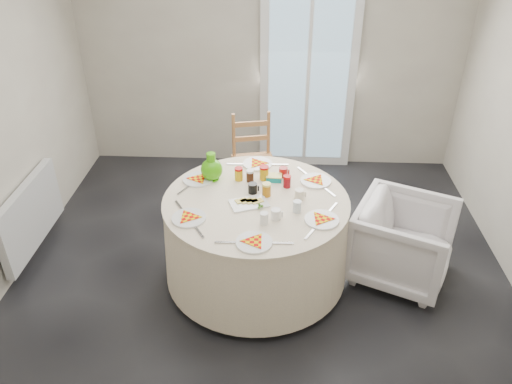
{
  "coord_description": "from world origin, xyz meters",
  "views": [
    {
      "loc": [
        0.11,
        -3.14,
        2.73
      ],
      "look_at": [
        -0.05,
        -0.02,
        0.8
      ],
      "focal_mm": 35.0,
      "sensor_mm": 36.0,
      "label": 1
    }
  ],
  "objects_px": {
    "wooden_chair": "(254,160)",
    "green_pitcher": "(211,164)",
    "radiator": "(31,215)",
    "armchair": "(404,236)",
    "table": "(256,238)"
  },
  "relations": [
    {
      "from": "wooden_chair",
      "to": "green_pitcher",
      "type": "xyz_separation_m",
      "value": [
        -0.29,
        -0.85,
        0.4
      ]
    },
    {
      "from": "table",
      "to": "wooden_chair",
      "type": "xyz_separation_m",
      "value": [
        -0.08,
        1.13,
        0.09
      ]
    },
    {
      "from": "table",
      "to": "radiator",
      "type": "bearing_deg",
      "value": 173.4
    },
    {
      "from": "wooden_chair",
      "to": "green_pitcher",
      "type": "relative_size",
      "value": 4.02
    },
    {
      "from": "radiator",
      "to": "wooden_chair",
      "type": "distance_m",
      "value": 2.03
    },
    {
      "from": "radiator",
      "to": "wooden_chair",
      "type": "relative_size",
      "value": 1.12
    },
    {
      "from": "wooden_chair",
      "to": "radiator",
      "type": "bearing_deg",
      "value": -165.55
    },
    {
      "from": "radiator",
      "to": "green_pitcher",
      "type": "distance_m",
      "value": 1.61
    },
    {
      "from": "wooden_chair",
      "to": "green_pitcher",
      "type": "bearing_deg",
      "value": -120.78
    },
    {
      "from": "armchair",
      "to": "radiator",
      "type": "bearing_deg",
      "value": 111.31
    },
    {
      "from": "wooden_chair",
      "to": "armchair",
      "type": "distance_m",
      "value": 1.63
    },
    {
      "from": "radiator",
      "to": "armchair",
      "type": "relative_size",
      "value": 1.37
    },
    {
      "from": "table",
      "to": "green_pitcher",
      "type": "distance_m",
      "value": 0.67
    },
    {
      "from": "radiator",
      "to": "armchair",
      "type": "distance_m",
      "value": 3.05
    },
    {
      "from": "table",
      "to": "armchair",
      "type": "distance_m",
      "value": 1.16
    }
  ]
}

